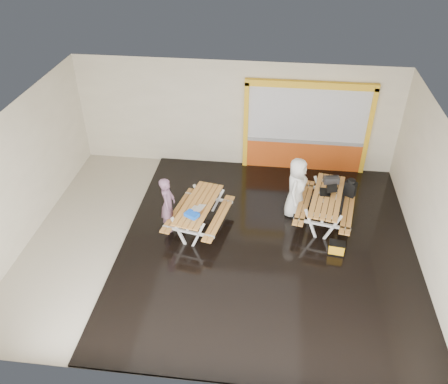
# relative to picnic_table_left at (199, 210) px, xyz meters

# --- Properties ---
(room) EXTENTS (10.02, 8.02, 3.52)m
(room) POSITION_rel_picnic_table_left_xyz_m (0.63, -0.54, 1.12)
(room) COLOR #B7AE9B
(room) RESTS_ON ground
(deck) EXTENTS (7.50, 7.98, 0.05)m
(deck) POSITION_rel_picnic_table_left_xyz_m (1.88, -0.54, -0.60)
(deck) COLOR black
(deck) RESTS_ON room
(kiosk) EXTENTS (3.88, 0.16, 3.00)m
(kiosk) POSITION_rel_picnic_table_left_xyz_m (2.83, 3.39, 0.82)
(kiosk) COLOR #CF4F16
(kiosk) RESTS_ON room
(picnic_table_left) EXTENTS (1.75, 2.28, 0.82)m
(picnic_table_left) POSITION_rel_picnic_table_left_xyz_m (0.00, 0.00, 0.00)
(picnic_table_left) COLOR #B57630
(picnic_table_left) RESTS_ON deck
(picnic_table_right) EXTENTS (1.83, 2.39, 0.86)m
(picnic_table_right) POSITION_rel_picnic_table_left_xyz_m (3.38, 0.72, 0.03)
(picnic_table_right) COLOR #B57630
(picnic_table_right) RESTS_ON deck
(person_left) EXTENTS (0.41, 0.60, 1.58)m
(person_left) POSITION_rel_picnic_table_left_xyz_m (-0.78, -0.17, 0.23)
(person_left) COLOR #76516B
(person_left) RESTS_ON deck
(person_right) EXTENTS (0.78, 0.99, 1.78)m
(person_right) POSITION_rel_picnic_table_left_xyz_m (2.55, 0.93, 0.27)
(person_right) COLOR white
(person_right) RESTS_ON deck
(laptop_left) EXTENTS (0.46, 0.44, 0.16)m
(laptop_left) POSITION_rel_picnic_table_left_xyz_m (0.00, -0.30, 0.24)
(laptop_left) COLOR silver
(laptop_left) RESTS_ON picnic_table_left
(laptop_right) EXTENTS (0.47, 0.42, 0.19)m
(laptop_right) POSITION_rel_picnic_table_left_xyz_m (3.39, 0.86, 0.29)
(laptop_right) COLOR black
(laptop_right) RESTS_ON picnic_table_right
(blue_pouch) EXTENTS (0.41, 0.37, 0.10)m
(blue_pouch) POSITION_rel_picnic_table_left_xyz_m (-0.08, -0.54, 0.24)
(blue_pouch) COLOR blue
(blue_pouch) RESTS_ON picnic_table_left
(toolbox) EXTENTS (0.45, 0.27, 0.24)m
(toolbox) POSITION_rel_picnic_table_left_xyz_m (3.52, 1.36, 0.33)
(toolbox) COLOR black
(toolbox) RESTS_ON picnic_table_right
(backpack) EXTENTS (0.38, 0.34, 0.54)m
(backpack) POSITION_rel_picnic_table_left_xyz_m (4.05, 1.28, 0.15)
(backpack) COLOR black
(backpack) RESTS_ON picnic_table_right
(dark_case) EXTENTS (0.53, 0.49, 0.16)m
(dark_case) POSITION_rel_picnic_table_left_xyz_m (2.64, 0.78, -0.50)
(dark_case) COLOR black
(dark_case) RESTS_ON deck
(fluke_bag) EXTENTS (0.43, 0.31, 0.34)m
(fluke_bag) POSITION_rel_picnic_table_left_xyz_m (3.60, -0.64, -0.41)
(fluke_bag) COLOR black
(fluke_bag) RESTS_ON deck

